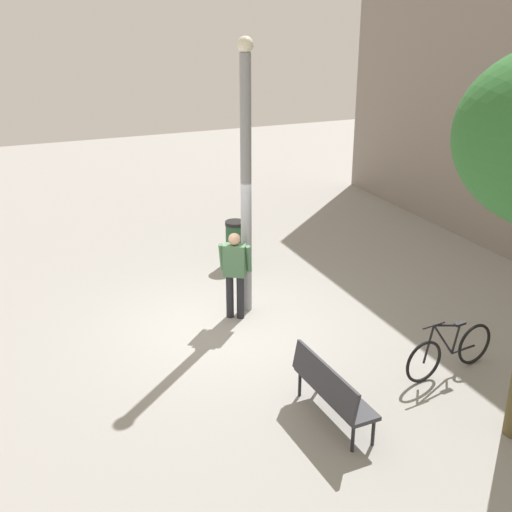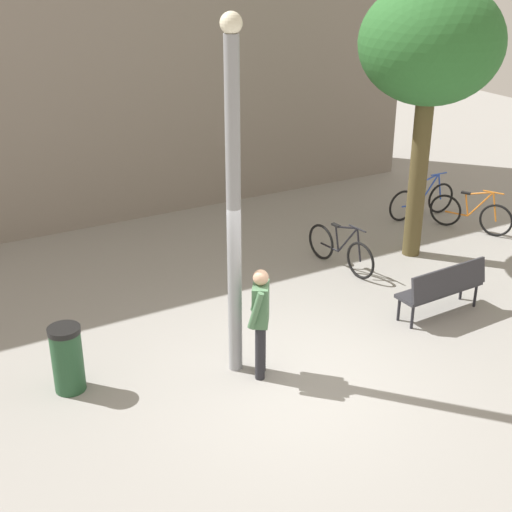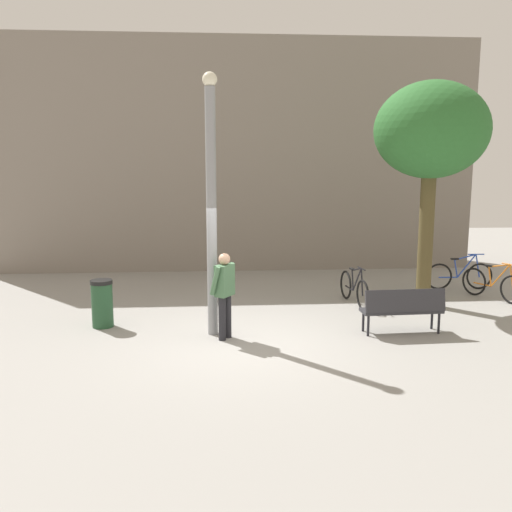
% 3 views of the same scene
% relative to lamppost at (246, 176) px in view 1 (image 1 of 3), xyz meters
% --- Properties ---
extents(ground_plane, '(36.00, 36.00, 0.00)m').
position_rel_lamppost_xyz_m(ground_plane, '(0.57, -0.64, -2.63)').
color(ground_plane, gray).
extents(lamppost, '(0.28, 0.28, 5.00)m').
position_rel_lamppost_xyz_m(lamppost, '(0.00, 0.00, 0.00)').
color(lamppost, gray).
rests_on(lamppost, ground_plane).
extents(person_by_lamppost, '(0.52, 0.62, 1.67)m').
position_rel_lamppost_xyz_m(person_by_lamppost, '(0.23, -0.32, -1.67)').
color(person_by_lamppost, '#232328').
rests_on(person_by_lamppost, ground_plane).
extents(park_bench, '(1.62, 0.54, 0.92)m').
position_rel_lamppost_xyz_m(park_bench, '(3.74, -0.26, -2.09)').
color(park_bench, '#2D2D33').
rests_on(park_bench, ground_plane).
extents(bicycle_black, '(0.27, 1.80, 0.97)m').
position_rel_lamppost_xyz_m(bicycle_black, '(3.36, 2.10, -2.25)').
color(bicycle_black, black).
rests_on(bicycle_black, ground_plane).
extents(trash_bin, '(0.45, 0.45, 0.99)m').
position_rel_lamppost_xyz_m(trash_bin, '(-2.27, 0.65, -2.13)').
color(trash_bin, '#234C2D').
rests_on(trash_bin, ground_plane).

